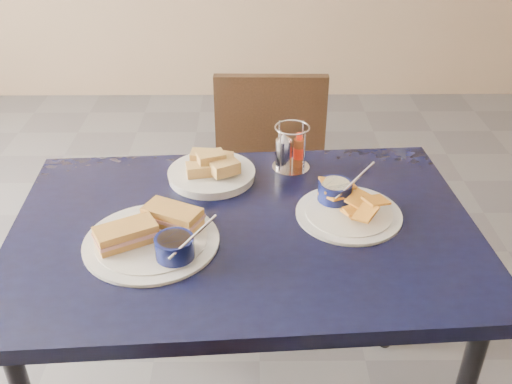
{
  "coord_description": "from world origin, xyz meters",
  "views": [
    {
      "loc": [
        -0.02,
        -1.4,
        1.57
      ],
      "look_at": [
        -0.01,
        -0.19,
        0.82
      ],
      "focal_mm": 40.0,
      "sensor_mm": 36.0,
      "label": 1
    }
  ],
  "objects_px": {
    "condiment_caddy": "(290,151)",
    "bread_basket": "(212,170)",
    "dining_table": "(244,247)",
    "plantain_plate": "(344,204)",
    "sandwich_plate": "(155,235)",
    "chair_far": "(270,180)"
  },
  "relations": [
    {
      "from": "dining_table",
      "to": "plantain_plate",
      "type": "distance_m",
      "value": 0.28
    },
    {
      "from": "sandwich_plate",
      "to": "plantain_plate",
      "type": "relative_size",
      "value": 1.21
    },
    {
      "from": "dining_table",
      "to": "condiment_caddy",
      "type": "height_order",
      "value": "condiment_caddy"
    },
    {
      "from": "chair_far",
      "to": "bread_basket",
      "type": "relative_size",
      "value": 3.57
    },
    {
      "from": "plantain_plate",
      "to": "condiment_caddy",
      "type": "bearing_deg",
      "value": 119.23
    },
    {
      "from": "dining_table",
      "to": "sandwich_plate",
      "type": "xyz_separation_m",
      "value": [
        -0.21,
        -0.08,
        0.09
      ]
    },
    {
      "from": "sandwich_plate",
      "to": "bread_basket",
      "type": "distance_m",
      "value": 0.33
    },
    {
      "from": "dining_table",
      "to": "bread_basket",
      "type": "relative_size",
      "value": 4.96
    },
    {
      "from": "dining_table",
      "to": "plantain_plate",
      "type": "height_order",
      "value": "plantain_plate"
    },
    {
      "from": "chair_far",
      "to": "plantain_plate",
      "type": "relative_size",
      "value": 3.19
    },
    {
      "from": "dining_table",
      "to": "sandwich_plate",
      "type": "height_order",
      "value": "sandwich_plate"
    },
    {
      "from": "chair_far",
      "to": "bread_basket",
      "type": "height_order",
      "value": "chair_far"
    },
    {
      "from": "condiment_caddy",
      "to": "sandwich_plate",
      "type": "bearing_deg",
      "value": -133.01
    },
    {
      "from": "condiment_caddy",
      "to": "bread_basket",
      "type": "bearing_deg",
      "value": -165.51
    },
    {
      "from": "plantain_plate",
      "to": "bread_basket",
      "type": "relative_size",
      "value": 1.12
    },
    {
      "from": "chair_far",
      "to": "plantain_plate",
      "type": "bearing_deg",
      "value": -73.94
    },
    {
      "from": "dining_table",
      "to": "sandwich_plate",
      "type": "bearing_deg",
      "value": -160.19
    },
    {
      "from": "dining_table",
      "to": "plantain_plate",
      "type": "relative_size",
      "value": 4.44
    },
    {
      "from": "condiment_caddy",
      "to": "plantain_plate",
      "type": "bearing_deg",
      "value": -60.77
    },
    {
      "from": "dining_table",
      "to": "bread_basket",
      "type": "xyz_separation_m",
      "value": [
        -0.09,
        0.23,
        0.09
      ]
    },
    {
      "from": "dining_table",
      "to": "plantain_plate",
      "type": "bearing_deg",
      "value": 12.93
    },
    {
      "from": "dining_table",
      "to": "chair_far",
      "type": "relative_size",
      "value": 1.39
    }
  ]
}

